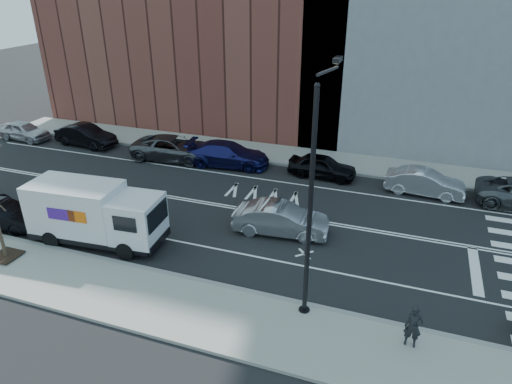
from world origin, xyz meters
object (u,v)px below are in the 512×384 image
Objects in this scene: driving_sedan at (281,219)px; fedex_van at (95,213)px; pedestrian at (413,326)px; far_parked_b at (86,136)px; far_parked_a at (24,131)px.

fedex_van is at bearing 108.99° from driving_sedan.
far_parked_b is at bearing 151.16° from pedestrian.
fedex_van is 1.41× the size of driving_sedan.
pedestrian is at bearing -13.35° from fedex_van.
fedex_van is 1.39× the size of far_parked_b.
far_parked_a is 33.01m from pedestrian.
far_parked_b is (-9.68, 11.48, -0.79)m from fedex_van.
far_parked_a is 0.90× the size of driving_sedan.
driving_sedan reaches higher than far_parked_a.
pedestrian is at bearing -138.43° from driving_sedan.
fedex_van is 1.56× the size of far_parked_a.
far_parked_b is 19.52m from driving_sedan.
fedex_van is at bearing -121.55° from far_parked_a.
fedex_van is 9.13m from driving_sedan.
driving_sedan is at bearing -107.34° from far_parked_b.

